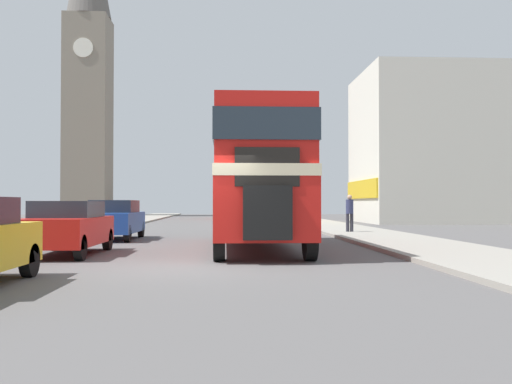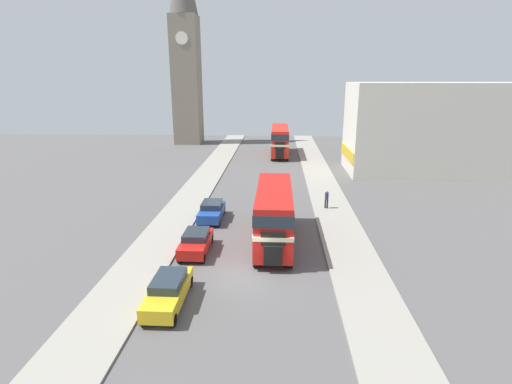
% 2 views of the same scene
% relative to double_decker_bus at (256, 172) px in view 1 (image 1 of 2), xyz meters
% --- Properties ---
extents(ground_plane, '(120.00, 120.00, 0.00)m').
position_rel_double_decker_bus_xyz_m(ground_plane, '(-1.54, -5.43, -2.39)').
color(ground_plane, '#565454').
extents(sidewalk_right, '(3.50, 120.00, 0.12)m').
position_rel_double_decker_bus_xyz_m(sidewalk_right, '(5.21, -5.43, -2.33)').
color(sidewalk_right, gray).
rests_on(sidewalk_right, ground_plane).
extents(double_decker_bus, '(2.51, 9.86, 4.01)m').
position_rel_double_decker_bus_xyz_m(double_decker_bus, '(0.00, 0.00, 0.00)').
color(double_decker_bus, red).
rests_on(double_decker_bus, ground_plane).
extents(bus_distant, '(2.51, 11.16, 4.25)m').
position_rel_double_decker_bus_xyz_m(bus_distant, '(0.51, 33.88, 0.13)').
color(bus_distant, red).
rests_on(bus_distant, ground_plane).
extents(car_parked_mid, '(1.76, 4.12, 1.46)m').
position_rel_double_decker_bus_xyz_m(car_parked_mid, '(-5.26, -2.04, -1.63)').
color(car_parked_mid, red).
rests_on(car_parked_mid, ground_plane).
extents(car_parked_far, '(1.78, 4.18, 1.52)m').
position_rel_double_decker_bus_xyz_m(car_parked_far, '(-5.24, 4.44, -1.61)').
color(car_parked_far, '#1E479E').
rests_on(car_parked_far, ground_plane).
extents(pedestrian_walking, '(0.34, 0.34, 1.67)m').
position_rel_double_decker_bus_xyz_m(pedestrian_walking, '(4.65, 7.69, -1.33)').
color(pedestrian_walking, '#282833').
rests_on(pedestrian_walking, sidewalk_right).
extents(church_tower, '(4.80, 4.80, 34.45)m').
position_rel_double_decker_bus_xyz_m(church_tower, '(-15.87, 44.76, 15.23)').
color(church_tower, gray).
rests_on(church_tower, ground_plane).
extents(shop_building_block, '(22.08, 9.17, 10.93)m').
position_rel_double_decker_bus_xyz_m(shop_building_block, '(19.93, 23.06, 3.07)').
color(shop_building_block, beige).
rests_on(shop_building_block, ground_plane).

